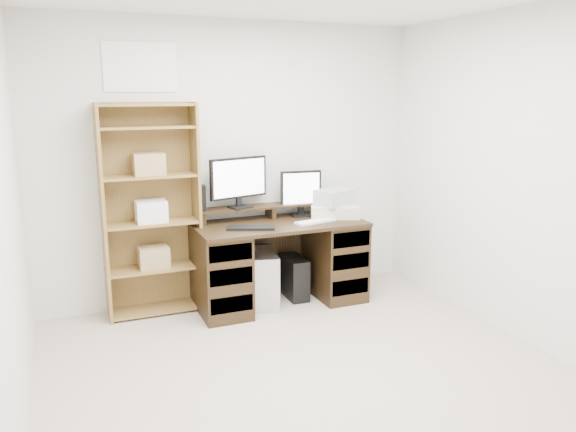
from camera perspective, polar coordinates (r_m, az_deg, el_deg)
room at (r=3.28m, az=4.52°, el=1.39°), size 3.54×4.04×2.54m
desk at (r=5.07m, az=-0.92°, el=-4.60°), size 1.50×0.70×0.75m
riser_shelf at (r=5.15m, az=-1.79°, el=0.86°), size 1.40×0.22×0.12m
monitor_wide at (r=4.99m, az=-5.04°, el=3.69°), size 0.56×0.21×0.45m
monitor_small at (r=5.20m, az=1.31°, el=2.51°), size 0.39×0.16×0.42m
speaker at (r=4.93m, az=-8.87°, el=1.84°), size 0.10×0.10×0.22m
keyboard_black at (r=4.74m, az=-3.80°, el=-1.20°), size 0.42×0.27×0.02m
keyboard_white at (r=4.97m, az=2.80°, el=-0.56°), size 0.40×0.19×0.02m
mouse at (r=5.12m, az=5.31°, el=-0.10°), size 0.10×0.07×0.04m
printer at (r=5.22m, az=4.75°, el=0.55°), size 0.53×0.47×0.11m
basket at (r=5.19m, az=4.78°, el=1.92°), size 0.40×0.35×0.14m
tower_silver at (r=5.08m, az=-2.41°, el=-6.32°), size 0.32×0.52×0.49m
tower_black at (r=5.26m, az=0.64°, el=-6.23°), size 0.18×0.39×0.38m
bookshelf at (r=4.87m, az=-13.78°, el=0.73°), size 0.80×0.30×1.80m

